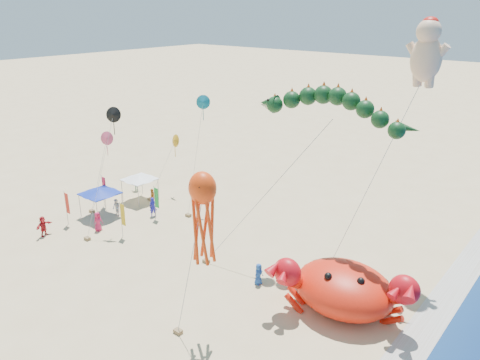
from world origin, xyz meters
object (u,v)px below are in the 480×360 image
Objects in this scene: octopus_kite at (203,211)px; canopy_white at (139,177)px; cherub_kite at (427,51)px; canopy_blue at (100,191)px; crab_inflatable at (343,287)px; dragon_kite at (331,112)px.

canopy_white is at bearing 150.80° from octopus_kite.
canopy_blue is at bearing -158.65° from cherub_kite.
cherub_kite is at bearing 21.35° from canopy_blue.
cherub_kite is 28.41m from canopy_white.
canopy_white is at bearing -168.80° from cherub_kite.
dragon_kite is at bearing 135.99° from crab_inflatable.
cherub_kite reaches higher than dragon_kite.
canopy_white is at bearing 179.55° from dragon_kite.
dragon_kite is at bearing 12.45° from canopy_blue.
dragon_kite reaches higher than canopy_blue.
dragon_kite is 22.80m from canopy_white.
cherub_kite is at bearing 87.29° from crab_inflatable.
dragon_kite is 7.41m from cherub_kite.
cherub_kite reaches higher than canopy_blue.
crab_inflatable is 24.19m from canopy_blue.
crab_inflatable is at bearing -92.71° from cherub_kite.
octopus_kite is 20.58m from canopy_blue.
octopus_kite reaches higher than canopy_blue.
cherub_kite reaches higher than crab_inflatable.
octopus_kite is 22.53m from canopy_white.
crab_inflatable is at bearing -44.01° from dragon_kite.
octopus_kite is (-5.63, -15.55, -7.67)m from cherub_kite.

